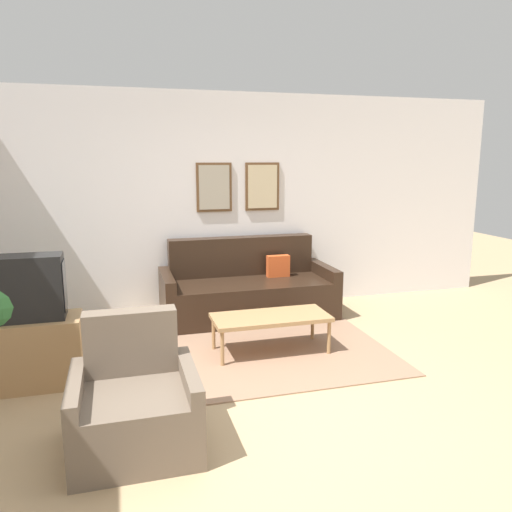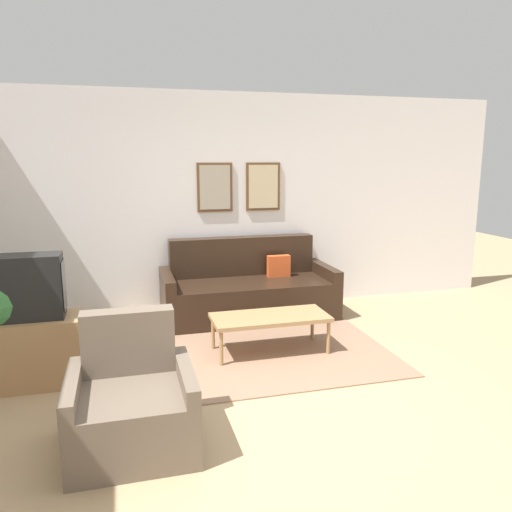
# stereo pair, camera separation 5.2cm
# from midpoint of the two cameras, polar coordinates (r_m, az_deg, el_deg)

# --- Properties ---
(ground_plane) EXTENTS (16.00, 16.00, 0.00)m
(ground_plane) POSITION_cam_midpoint_polar(r_m,az_deg,el_deg) (3.99, 1.58, -17.36)
(ground_plane) COLOR tan
(area_rug) EXTENTS (2.42, 2.08, 0.01)m
(area_rug) POSITION_cam_midpoint_polar(r_m,az_deg,el_deg) (5.16, 0.92, -10.43)
(area_rug) COLOR #937056
(area_rug) RESTS_ON ground_plane
(wall_back) EXTENTS (8.00, 0.09, 2.70)m
(wall_back) POSITION_cam_midpoint_polar(r_m,az_deg,el_deg) (6.26, -5.70, 6.02)
(wall_back) COLOR silver
(wall_back) RESTS_ON ground_plane
(couch) EXTENTS (2.06, 0.90, 0.94)m
(couch) POSITION_cam_midpoint_polar(r_m,az_deg,el_deg) (6.09, -0.68, -3.98)
(couch) COLOR black
(couch) RESTS_ON ground_plane
(coffee_table) EXTENTS (1.15, 0.51, 0.38)m
(coffee_table) POSITION_cam_midpoint_polar(r_m,az_deg,el_deg) (4.95, 1.92, -7.18)
(coffee_table) COLOR #A87F51
(coffee_table) RESTS_ON ground_plane
(tv_stand) EXTENTS (0.78, 0.43, 0.59)m
(tv_stand) POSITION_cam_midpoint_polar(r_m,az_deg,el_deg) (4.69, -23.77, -9.94)
(tv_stand) COLOR #A87F51
(tv_stand) RESTS_ON ground_plane
(tv) EXTENTS (0.56, 0.28, 0.54)m
(tv) POSITION_cam_midpoint_polar(r_m,az_deg,el_deg) (4.53, -24.30, -3.25)
(tv) COLOR black
(tv) RESTS_ON tv_stand
(armchair) EXTENTS (0.81, 0.76, 0.87)m
(armchair) POSITION_cam_midpoint_polar(r_m,az_deg,el_deg) (3.56, -13.59, -16.27)
(armchair) COLOR #6B5B4C
(armchair) RESTS_ON ground_plane
(potted_plant_tall) EXTENTS (0.67, 0.67, 1.07)m
(potted_plant_tall) POSITION_cam_midpoint_polar(r_m,az_deg,el_deg) (4.76, -26.97, -4.89)
(potted_plant_tall) COLOR #935638
(potted_plant_tall) RESTS_ON ground_plane
(potted_plant_by_window) EXTENTS (0.41, 0.41, 0.68)m
(potted_plant_by_window) POSITION_cam_midpoint_polar(r_m,az_deg,el_deg) (5.60, -25.35, -5.61)
(potted_plant_by_window) COLOR slate
(potted_plant_by_window) RESTS_ON ground_plane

